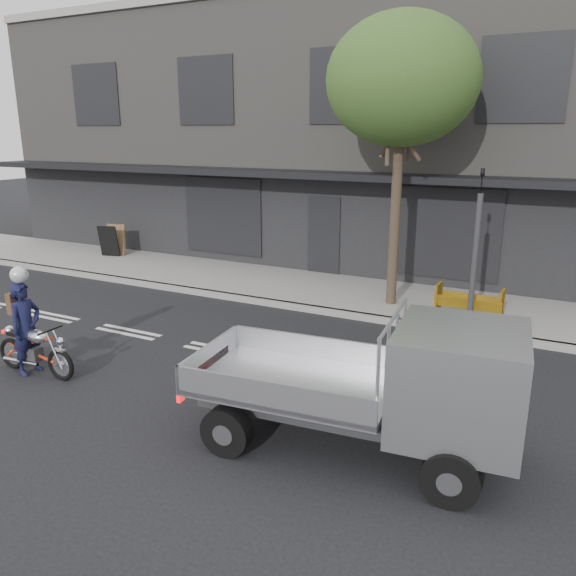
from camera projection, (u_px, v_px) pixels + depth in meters
The scene contains 11 objects.
ground at pixel (221, 351), 11.16m from camera, with size 80.00×80.00×0.00m, color black.
sidewalk at pixel (317, 290), 15.17m from camera, with size 32.00×3.20×0.15m, color gray.
kerb at pixel (291, 306), 13.80m from camera, with size 32.00×0.20×0.15m, color gray.
building_main at pixel (395, 137), 19.78m from camera, with size 26.00×10.00×8.00m, color slate.
street_tree at pixel (402, 81), 12.38m from camera, with size 3.40×3.40×6.74m.
traffic_light_pole at pixel (475, 258), 11.76m from camera, with size 0.12×0.12×3.50m.
motorcycle at pixel (35, 349), 10.00m from camera, with size 1.81×0.53×0.93m.
rider at pixel (26, 328), 9.96m from camera, with size 0.62×0.40×1.69m, color #131435.
flatbed_ute at pixel (425, 383), 7.12m from camera, with size 4.45×2.14×2.00m.
construction_barrier at pixel (467, 305), 12.23m from camera, with size 1.45×0.58×0.81m, color orange, non-canonical shape.
sandwich_board at pixel (109, 241), 18.73m from camera, with size 0.66×0.44×1.04m, color black, non-canonical shape.
Camera 1 is at (5.89, -8.68, 4.22)m, focal length 35.00 mm.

